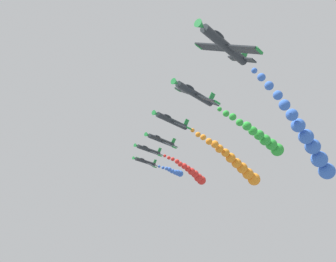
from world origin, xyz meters
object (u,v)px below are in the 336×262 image
airplane_left_inner (195,94)px  airplane_trailing (145,162)px  airplane_left_outer (161,140)px  airplane_lead (225,45)px  airplane_right_outer (148,150)px  airplane_right_inner (172,121)px

airplane_left_inner → airplane_trailing: size_ratio=1.00×
airplane_left_outer → airplane_trailing: (23.99, -19.35, 3.44)m
airplane_left_inner → airplane_left_outer: airplane_left_outer is taller
airplane_lead → airplane_left_outer: 48.98m
airplane_left_outer → airplane_right_outer: bearing=-34.8°
airplane_right_outer → airplane_trailing: airplane_trailing is taller
airplane_right_inner → airplane_left_outer: airplane_left_outer is taller
airplane_left_outer → airplane_right_outer: 15.34m
airplane_right_inner → airplane_left_outer: 16.77m
airplane_left_inner → airplane_right_inner: (12.72, -9.48, 1.72)m
airplane_left_outer → airplane_trailing: 31.02m
airplane_lead → airplane_left_inner: (12.22, -10.63, 1.68)m
airplane_left_inner → airplane_right_inner: bearing=-36.7°
airplane_lead → airplane_trailing: bearing=-39.4°
airplane_right_inner → airplane_left_outer: (12.56, -10.97, 1.77)m
airplane_left_inner → airplane_right_outer: bearing=-37.7°
airplane_lead → airplane_left_inner: size_ratio=1.00×
airplane_lead → airplane_left_outer: (37.50, -31.09, 5.17)m
airplane_trailing → airplane_right_inner: bearing=140.3°
airplane_right_inner → airplane_right_outer: (25.01, -19.63, 4.10)m
airplane_lead → airplane_right_outer: bearing=-38.5°
airplane_left_inner → airplane_right_inner: size_ratio=1.00×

